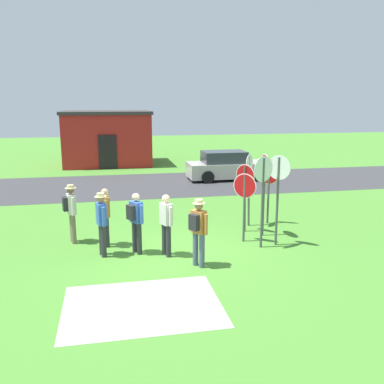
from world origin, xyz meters
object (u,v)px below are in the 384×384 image
(stop_sign_leaning_right, at_px, (245,186))
(person_on_left, at_px, (106,214))
(stop_sign_low_front, at_px, (244,196))
(stop_sign_rear_left, at_px, (249,178))
(person_in_teal, at_px, (102,221))
(parked_car_on_street, at_px, (227,167))
(stop_sign_leaning_left, at_px, (269,183))
(stop_sign_center_cluster, at_px, (264,181))
(stop_sign_rear_right, at_px, (263,186))
(stop_sign_far_back, at_px, (278,185))
(person_in_blue, at_px, (166,222))
(person_in_dark_shirt, at_px, (136,219))
(person_with_sunhat, at_px, (71,209))
(person_holding_notes, at_px, (198,228))

(stop_sign_leaning_right, distance_m, person_on_left, 4.37)
(stop_sign_low_front, bearing_deg, stop_sign_rear_left, 66.89)
(person_in_teal, bearing_deg, person_on_left, 82.61)
(parked_car_on_street, xyz_separation_m, stop_sign_leaning_left, (-0.92, -8.21, 0.72))
(parked_car_on_street, height_order, stop_sign_center_cluster, stop_sign_center_cluster)
(stop_sign_rear_right, height_order, person_in_teal, stop_sign_rear_right)
(parked_car_on_street, xyz_separation_m, stop_sign_far_back, (-1.49, -10.33, 1.08))
(parked_car_on_street, height_order, person_in_blue, person_in_blue)
(person_on_left, bearing_deg, stop_sign_leaning_left, 12.95)
(stop_sign_center_cluster, xyz_separation_m, person_in_teal, (-4.85, -0.81, -0.75))
(parked_car_on_street, distance_m, stop_sign_leaning_left, 8.29)
(stop_sign_leaning_left, bearing_deg, person_in_dark_shirt, -156.15)
(stop_sign_leaning_right, relative_size, person_in_dark_shirt, 1.29)
(person_in_teal, height_order, person_with_sunhat, same)
(stop_sign_far_back, bearing_deg, stop_sign_center_cluster, 94.63)
(stop_sign_low_front, height_order, person_in_dark_shirt, stop_sign_low_front)
(stop_sign_rear_right, xyz_separation_m, stop_sign_leaning_left, (1.07, 2.24, -0.37))
(stop_sign_rear_right, bearing_deg, stop_sign_rear_left, 81.16)
(person_on_left, height_order, person_in_blue, same)
(stop_sign_low_front, xyz_separation_m, person_holding_notes, (-1.73, -1.63, -0.39))
(stop_sign_far_back, height_order, person_in_dark_shirt, stop_sign_far_back)
(stop_sign_rear_left, bearing_deg, person_holding_notes, -127.03)
(stop_sign_far_back, relative_size, person_holding_notes, 1.51)
(person_in_teal, bearing_deg, person_holding_notes, -27.76)
(stop_sign_rear_left, relative_size, stop_sign_low_front, 1.17)
(parked_car_on_street, relative_size, stop_sign_leaning_left, 2.07)
(stop_sign_rear_right, relative_size, person_in_dark_shirt, 1.56)
(stop_sign_rear_left, xyz_separation_m, person_on_left, (-4.65, -1.13, -0.66))
(stop_sign_rear_right, distance_m, stop_sign_rear_left, 2.16)
(stop_sign_far_back, xyz_separation_m, person_in_teal, (-4.92, 0.09, -0.79))
(stop_sign_far_back, distance_m, person_on_left, 4.97)
(stop_sign_leaning_right, bearing_deg, stop_sign_far_back, -69.83)
(stop_sign_leaning_right, distance_m, stop_sign_leaning_left, 1.31)
(person_with_sunhat, bearing_deg, stop_sign_rear_right, -15.66)
(stop_sign_center_cluster, bearing_deg, stop_sign_low_front, -150.69)
(stop_sign_rear_right, relative_size, person_in_blue, 1.56)
(parked_car_on_street, height_order, stop_sign_rear_left, stop_sign_rear_left)
(stop_sign_low_front, height_order, person_in_blue, stop_sign_low_front)
(person_on_left, distance_m, person_in_teal, 0.80)
(stop_sign_leaning_right, bearing_deg, parked_car_on_street, 77.36)
(parked_car_on_street, height_order, person_in_dark_shirt, person_in_dark_shirt)
(stop_sign_rear_left, relative_size, person_on_left, 1.42)
(stop_sign_leaning_left, height_order, person_in_blue, stop_sign_leaning_left)
(stop_sign_leaning_right, bearing_deg, stop_sign_center_cluster, -48.22)
(stop_sign_leaning_left, xyz_separation_m, person_holding_notes, (-3.13, -3.28, -0.40))
(person_in_teal, distance_m, person_with_sunhat, 1.56)
(person_on_left, relative_size, person_holding_notes, 0.97)
(stop_sign_rear_right, distance_m, person_in_blue, 2.86)
(stop_sign_leaning_right, distance_m, person_with_sunhat, 5.32)
(stop_sign_rear_left, distance_m, person_holding_notes, 4.01)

